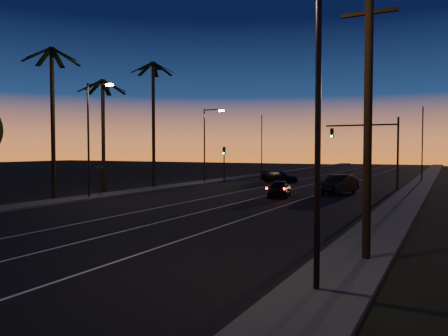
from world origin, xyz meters
The scene contains 21 objects.
road centered at (0.00, 30.00, 0.01)m, with size 20.00×170.00×0.01m, color black.
sidewalk_left centered at (-11.20, 30.00, 0.08)m, with size 2.40×170.00×0.16m, color #353532.
sidewalk_right centered at (11.20, 30.00, 0.08)m, with size 2.40×170.00×0.16m, color #353532.
lane_stripe_left centered at (-3.00, 30.00, 0.02)m, with size 0.12×160.00×0.01m, color silver.
lane_stripe_mid centered at (0.50, 30.00, 0.02)m, with size 0.12×160.00×0.01m, color silver.
lane_stripe_right centered at (4.00, 30.00, 0.02)m, with size 0.12×160.00×0.01m, color silver.
palm_near centered at (-12.60, 18.00, 7.07)m, with size 4.25×4.16×11.53m.
palm_mid centered at (-13.20, 24.00, 6.25)m, with size 4.25×4.16×10.03m.
palm_far centered at (-12.20, 30.00, 7.61)m, with size 4.25×4.16×12.53m.
streetlight_left_near centered at (-10.70, 20.00, 5.32)m, with size 2.55×0.26×9.00m.
streetlight_left_far centered at (-10.69, 38.00, 5.06)m, with size 2.55×0.26×8.50m.
streetlight_right_near centered at (10.70, 6.00, 5.32)m, with size 2.55×0.26×9.00m.
street_sign centered at (-10.80, 21.00, 1.66)m, with size 0.70×0.06×2.60m.
utility_pole centered at (11.60, 10.00, 5.32)m, with size 2.20×0.28×10.00m.
signal_mast centered at (7.14, 39.99, 4.78)m, with size 7.10×0.41×7.00m.
signal_post centered at (-9.50, 39.98, 2.89)m, with size 0.28×0.37×4.20m.
far_pole_left centered at (-11.00, 55.00, 4.50)m, with size 0.14×0.14×9.00m, color black.
far_pole_right centered at (11.00, 52.00, 4.50)m, with size 0.14×0.14×9.00m, color black.
lead_car centered at (1.80, 28.04, 0.69)m, with size 2.49×4.65×1.35m.
right_car centered at (5.46, 32.81, 0.83)m, with size 2.75×5.21×1.63m.
cross_car centered at (-3.78, 43.12, 0.67)m, with size 4.69×2.28×1.32m.
Camera 1 is at (14.11, -5.27, 3.85)m, focal length 35.00 mm.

